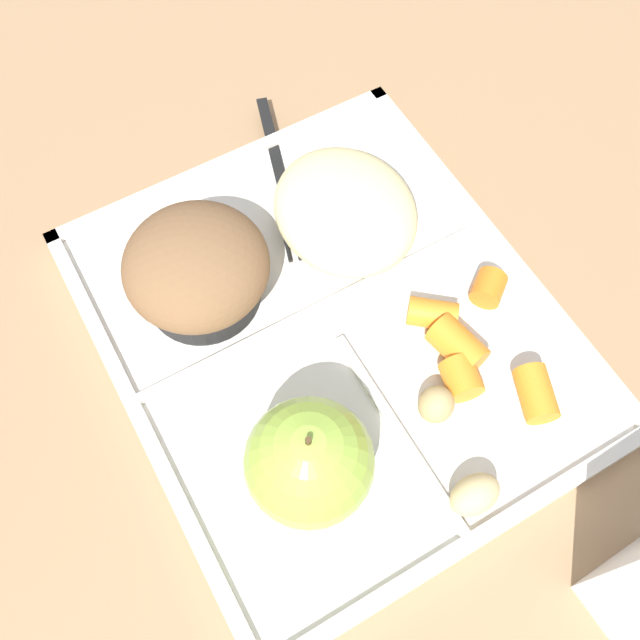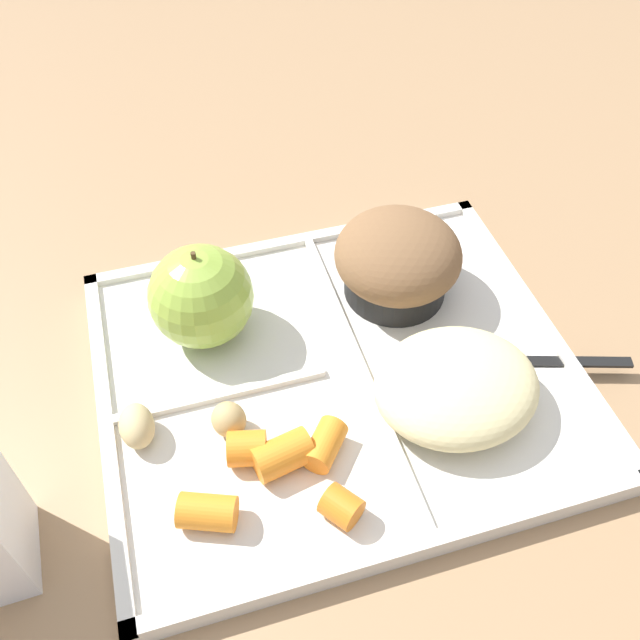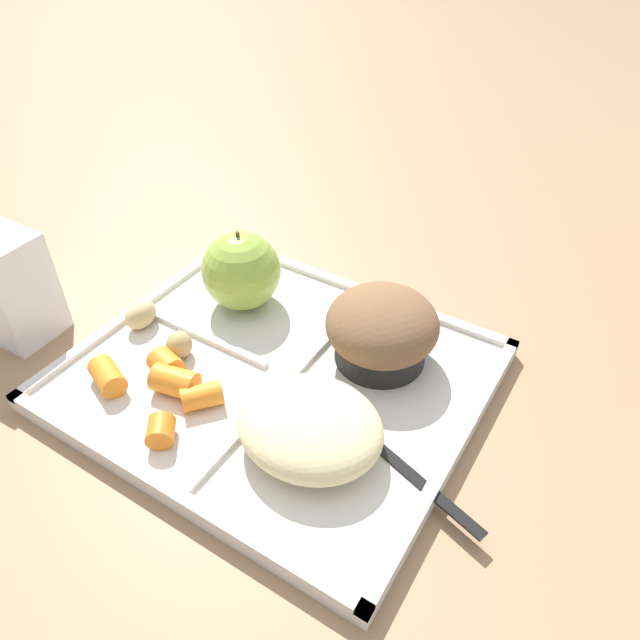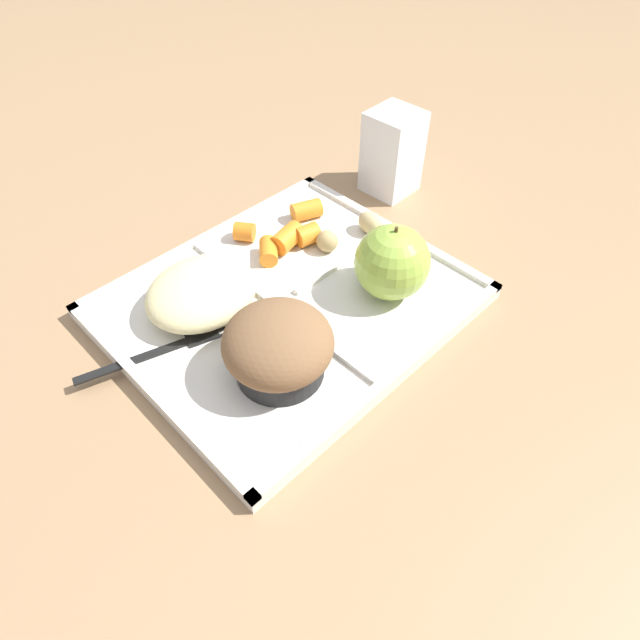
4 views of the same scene
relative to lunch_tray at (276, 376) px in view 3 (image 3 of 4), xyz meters
The scene contains 17 objects.
ground 0.01m from the lunch_tray, ahead, with size 6.00×6.00×0.00m, color #997551.
lunch_tray is the anchor object (origin of this frame).
green_apple 0.11m from the lunch_tray, 142.55° to the left, with size 0.08×0.08×0.08m.
bran_muffin 0.10m from the lunch_tray, 42.94° to the left, with size 0.10×0.10×0.07m.
carrot_slice_tilted 0.14m from the lunch_tray, 141.15° to the right, with size 0.02×0.02×0.04m, color orange.
carrot_slice_back 0.07m from the lunch_tray, 113.90° to the right, with size 0.02×0.02×0.03m, color orange.
carrot_slice_edge 0.10m from the lunch_tray, 145.75° to the right, with size 0.02×0.02×0.03m, color orange.
carrot_slice_large 0.09m from the lunch_tray, 131.50° to the right, with size 0.02×0.02×0.04m, color orange.
carrot_slice_small 0.11m from the lunch_tray, 105.93° to the right, with size 0.02×0.02×0.02m, color orange.
potato_chunk_large 0.09m from the lunch_tray, 161.59° to the right, with size 0.02×0.02×0.03m, color tan.
potato_chunk_golden 0.15m from the lunch_tray, behind, with size 0.03×0.02×0.03m, color tan.
egg_noodle_pile 0.09m from the lunch_tray, 36.68° to the right, with size 0.12×0.10×0.04m, color beige.
meatball_center 0.07m from the lunch_tray, 28.63° to the right, with size 0.03×0.03×0.03m, color brown.
meatball_side 0.09m from the lunch_tray, 36.41° to the right, with size 0.04×0.04×0.04m, color #755B4C.
meatball_front 0.07m from the lunch_tray, 36.14° to the right, with size 0.03×0.03×0.03m, color brown.
plastic_fork 0.13m from the lunch_tray, 13.25° to the right, with size 0.16×0.06×0.00m.
milk_carton 0.26m from the lunch_tray, 163.60° to the right, with size 0.06×0.06×0.11m, color white.
Camera 3 is at (0.23, -0.30, 0.38)m, focal length 33.30 mm.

